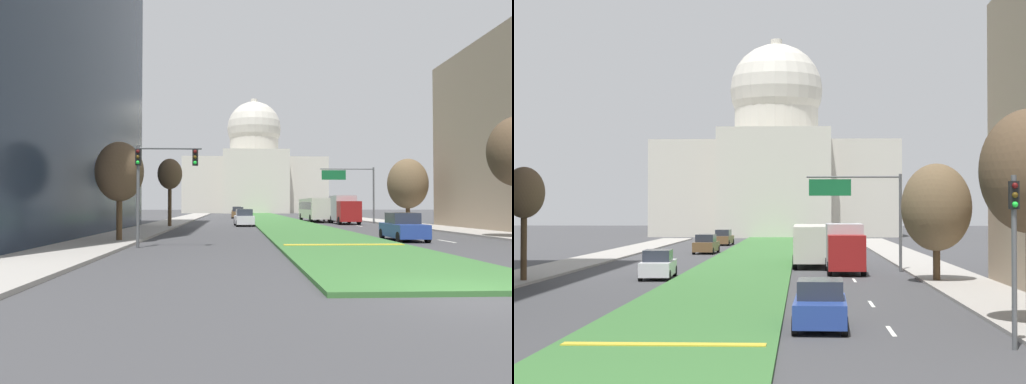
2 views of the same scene
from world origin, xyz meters
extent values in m
plane|color=#3D3D3F|center=(0.00, 59.33, 0.00)|extent=(261.04, 261.04, 0.00)
cube|color=#386B33|center=(0.00, 53.39, 0.07)|extent=(6.79, 106.79, 0.14)
cube|color=gold|center=(0.00, 12.91, 0.16)|extent=(6.11, 0.50, 0.04)
cube|color=silver|center=(7.16, 16.91, 0.00)|extent=(0.16, 2.40, 0.01)
cube|color=silver|center=(7.16, 24.95, 0.00)|extent=(0.16, 2.40, 0.01)
cube|color=silver|center=(7.16, 36.91, 0.00)|extent=(0.16, 2.40, 0.01)
cube|color=silver|center=(7.16, 48.65, 0.00)|extent=(0.16, 2.40, 0.01)
cube|color=silver|center=(7.16, 53.94, 0.00)|extent=(0.16, 2.40, 0.01)
cube|color=silver|center=(7.16, 61.52, 0.00)|extent=(0.16, 2.40, 0.01)
cube|color=#9E9991|center=(-12.92, 47.46, 0.07)|extent=(4.00, 106.79, 0.15)
cube|color=#9E9991|center=(12.92, 47.46, 0.07)|extent=(4.00, 106.79, 0.15)
cube|color=beige|center=(0.00, 118.65, 7.21)|extent=(37.25, 19.40, 14.43)
cube|color=beige|center=(0.00, 106.95, 7.94)|extent=(16.39, 4.00, 15.87)
cylinder|color=beige|center=(0.00, 118.65, 17.40)|extent=(13.23, 13.23, 5.95)
sphere|color=beige|center=(0.00, 118.65, 22.93)|extent=(14.62, 14.62, 14.62)
cylinder|color=beige|center=(0.00, 118.65, 29.51)|extent=(1.80, 1.80, 3.00)
cylinder|color=#515456|center=(-10.42, 13.28, 2.60)|extent=(0.16, 0.16, 5.20)
cube|color=black|center=(-10.42, 13.28, 4.60)|extent=(0.28, 0.24, 0.84)
sphere|color=#510F0F|center=(-10.42, 13.14, 4.88)|extent=(0.18, 0.18, 0.18)
sphere|color=#4C380F|center=(-10.42, 13.14, 4.60)|extent=(0.18, 0.18, 0.18)
sphere|color=#1ED838|center=(-10.42, 13.14, 4.32)|extent=(0.18, 0.18, 0.18)
cylinder|color=#515456|center=(-8.82, 13.28, 5.05)|extent=(3.20, 0.10, 0.10)
cube|color=black|center=(-7.54, 13.28, 4.60)|extent=(0.28, 0.24, 0.84)
sphere|color=#510F0F|center=(-7.54, 13.14, 4.88)|extent=(0.18, 0.18, 0.18)
sphere|color=#4C380F|center=(-7.54, 13.14, 4.60)|extent=(0.18, 0.18, 0.18)
sphere|color=#1ED838|center=(-7.54, 13.14, 4.32)|extent=(0.18, 0.18, 0.18)
cylinder|color=#515456|center=(10.62, 43.40, 3.25)|extent=(0.20, 0.20, 6.50)
cylinder|color=#515456|center=(7.51, 43.40, 6.30)|extent=(6.22, 0.12, 0.12)
cube|color=#146033|center=(5.95, 43.35, 5.60)|extent=(2.80, 0.08, 1.10)
cylinder|color=#4C3823|center=(-12.17, 16.75, 1.62)|extent=(0.33, 0.33, 3.24)
ellipsoid|color=brown|center=(-12.17, 16.75, 4.10)|extent=(2.76, 2.76, 3.45)
cylinder|color=#4C3823|center=(-11.65, 34.56, 2.19)|extent=(0.35, 0.35, 4.38)
ellipsoid|color=brown|center=(-11.65, 34.56, 5.11)|extent=(2.33, 2.33, 2.91)
cylinder|color=#4C3823|center=(11.72, 35.53, 1.52)|extent=(0.41, 0.41, 3.04)
ellipsoid|color=brown|center=(11.72, 35.53, 4.28)|extent=(3.97, 3.97, 4.96)
cube|color=navy|center=(4.75, 17.50, 0.63)|extent=(1.93, 4.43, 0.81)
cube|color=#282D38|center=(4.75, 17.68, 1.36)|extent=(1.65, 2.15, 0.66)
cylinder|color=black|center=(5.52, 15.74, 0.32)|extent=(0.24, 0.65, 0.64)
cylinder|color=black|center=(3.88, 15.79, 0.32)|extent=(0.24, 0.65, 0.64)
cylinder|color=black|center=(5.62, 19.21, 0.32)|extent=(0.24, 0.65, 0.64)
cylinder|color=black|center=(3.98, 19.26, 0.32)|extent=(0.24, 0.65, 0.64)
cube|color=silver|center=(-4.52, 37.65, 0.64)|extent=(2.04, 4.68, 0.83)
cube|color=#282D38|center=(-4.51, 37.47, 1.40)|extent=(1.69, 2.29, 0.68)
cylinder|color=black|center=(-5.44, 39.44, 0.32)|extent=(0.26, 0.65, 0.64)
cylinder|color=black|center=(-3.81, 39.53, 0.32)|extent=(0.26, 0.65, 0.64)
cylinder|color=black|center=(-5.23, 35.76, 0.32)|extent=(0.26, 0.65, 0.64)
cylinder|color=black|center=(-3.61, 35.86, 0.32)|extent=(0.26, 0.65, 0.64)
cube|color=maroon|center=(7.37, 50.89, 0.67)|extent=(1.81, 4.57, 0.89)
cube|color=#282D38|center=(7.37, 51.07, 1.48)|extent=(1.57, 2.20, 0.73)
cylinder|color=black|center=(8.15, 49.05, 0.32)|extent=(0.23, 0.64, 0.64)
cylinder|color=black|center=(6.55, 49.07, 0.32)|extent=(0.23, 0.64, 0.64)
cylinder|color=black|center=(8.19, 52.71, 0.32)|extent=(0.23, 0.64, 0.64)
cylinder|color=black|center=(6.58, 52.72, 0.32)|extent=(0.23, 0.64, 0.64)
cube|color=brown|center=(-4.86, 65.23, 0.65)|extent=(2.09, 4.56, 0.87)
cube|color=#282D38|center=(-4.87, 65.05, 1.44)|extent=(1.75, 2.23, 0.71)
cylinder|color=black|center=(-5.64, 67.06, 0.32)|extent=(0.25, 0.65, 0.64)
cylinder|color=black|center=(-3.92, 66.98, 0.32)|extent=(0.25, 0.65, 0.64)
cylinder|color=black|center=(-5.81, 63.48, 0.32)|extent=(0.25, 0.65, 0.64)
cylinder|color=black|center=(-4.09, 63.40, 0.32)|extent=(0.25, 0.65, 0.64)
cube|color=brown|center=(-4.91, 82.65, 0.65)|extent=(2.04, 4.70, 0.86)
cube|color=#282D38|center=(-4.92, 82.46, 1.43)|extent=(1.70, 2.30, 0.70)
cylinder|color=black|center=(-5.62, 84.54, 0.32)|extent=(0.25, 0.65, 0.64)
cylinder|color=black|center=(-3.99, 84.46, 0.32)|extent=(0.25, 0.65, 0.64)
cylinder|color=black|center=(-5.82, 80.84, 0.32)|extent=(0.25, 0.65, 0.64)
cylinder|color=black|center=(-4.19, 80.75, 0.32)|extent=(0.25, 0.65, 0.64)
cube|color=maroon|center=(6.86, 39.81, 1.45)|extent=(2.30, 2.00, 2.20)
cube|color=#B2B2B7|center=(6.86, 43.01, 1.80)|extent=(2.30, 4.40, 2.80)
cylinder|color=black|center=(7.91, 39.81, 0.45)|extent=(0.30, 0.90, 0.90)
cylinder|color=black|center=(5.81, 39.81, 0.45)|extent=(0.30, 0.90, 0.90)
cylinder|color=black|center=(7.91, 44.11, 0.45)|extent=(0.30, 0.90, 0.90)
cylinder|color=black|center=(5.81, 44.11, 0.45)|extent=(0.30, 0.90, 0.90)
cube|color=beige|center=(4.75, 49.51, 1.70)|extent=(2.50, 11.00, 2.50)
cube|color=#232833|center=(4.75, 49.51, 2.05)|extent=(2.52, 10.12, 0.90)
cylinder|color=black|center=(5.90, 45.21, 0.50)|extent=(0.32, 1.00, 1.00)
cylinder|color=black|center=(3.60, 45.21, 0.50)|extent=(0.32, 1.00, 1.00)
cylinder|color=black|center=(5.90, 53.41, 0.50)|extent=(0.32, 1.00, 1.00)
cylinder|color=black|center=(3.60, 53.41, 0.50)|extent=(0.32, 1.00, 1.00)
camera|label=1|loc=(-5.59, -11.13, 2.20)|focal=33.53mm
camera|label=2|loc=(4.13, -11.56, 4.20)|focal=57.93mm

